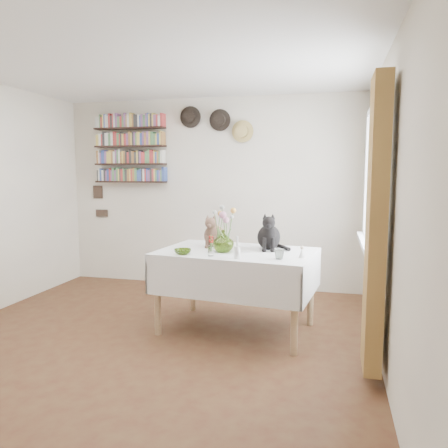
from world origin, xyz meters
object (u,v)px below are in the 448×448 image
(tabby_cat, at_px, (214,230))
(flower_vase, at_px, (223,241))
(dining_table, at_px, (237,270))
(bookshelf_unit, at_px, (130,149))
(black_cat, at_px, (269,230))

(tabby_cat, relative_size, flower_vase, 1.59)
(dining_table, bearing_deg, bookshelf_unit, 140.56)
(black_cat, relative_size, flower_vase, 1.75)
(dining_table, height_order, tabby_cat, tabby_cat)
(dining_table, relative_size, black_cat, 4.24)
(tabby_cat, distance_m, black_cat, 0.57)
(dining_table, height_order, black_cat, black_cat)
(tabby_cat, relative_size, bookshelf_unit, 0.34)
(tabby_cat, relative_size, black_cat, 0.91)
(dining_table, xyz_separation_m, tabby_cat, (-0.28, 0.21, 0.36))
(tabby_cat, height_order, black_cat, black_cat)
(dining_table, bearing_deg, flower_vase, -138.93)
(dining_table, distance_m, black_cat, 0.50)
(black_cat, distance_m, bookshelf_unit, 2.63)
(black_cat, xyz_separation_m, bookshelf_unit, (-2.10, 1.33, 0.88))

